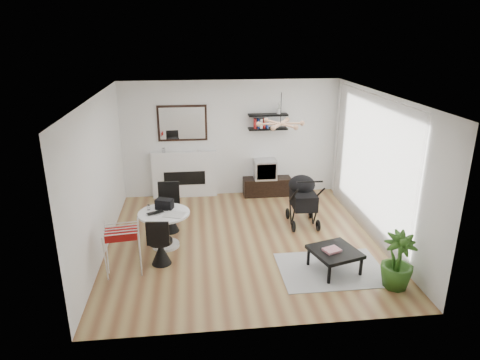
{
  "coord_description": "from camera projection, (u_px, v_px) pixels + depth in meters",
  "views": [
    {
      "loc": [
        -0.88,
        -7.15,
        3.74
      ],
      "look_at": [
        -0.02,
        0.4,
        1.07
      ],
      "focal_mm": 32.0,
      "sensor_mm": 36.0,
      "label": 1
    }
  ],
  "objects": [
    {
      "name": "black_bag",
      "position": [
        164.0,
        204.0,
        7.74
      ],
      "size": [
        0.35,
        0.27,
        0.18
      ],
      "primitive_type": "cube",
      "rotation": [
        0.0,
        0.0,
        -0.34
      ],
      "color": "black",
      "rests_on": "dining_table"
    },
    {
      "name": "wall_left",
      "position": [
        99.0,
        178.0,
        7.32
      ],
      "size": [
        0.0,
        5.0,
        5.0
      ],
      "primitive_type": "plane",
      "rotation": [
        1.57,
        0.0,
        1.57
      ],
      "color": "white",
      "rests_on": "floor"
    },
    {
      "name": "potted_plant",
      "position": [
        398.0,
        261.0,
        6.45
      ],
      "size": [
        0.52,
        0.52,
        0.89
      ],
      "primitive_type": "imported",
      "rotation": [
        0.0,
        0.0,
        -0.03
      ],
      "color": "#295317",
      "rests_on": "floor"
    },
    {
      "name": "drying_rack",
      "position": [
        123.0,
        250.0,
        6.78
      ],
      "size": [
        0.62,
        0.59,
        0.84
      ],
      "rotation": [
        0.0,
        0.0,
        0.13
      ],
      "color": "white",
      "rests_on": "floor"
    },
    {
      "name": "laptop",
      "position": [
        156.0,
        214.0,
        7.52
      ],
      "size": [
        0.35,
        0.31,
        0.02
      ],
      "primitive_type": "imported",
      "rotation": [
        0.0,
        0.0,
        0.48
      ],
      "color": "black",
      "rests_on": "dining_table"
    },
    {
      "name": "crt_tv",
      "position": [
        265.0,
        169.0,
        10.05
      ],
      "size": [
        0.52,
        0.45,
        0.45
      ],
      "color": "silver",
      "rests_on": "tv_console"
    },
    {
      "name": "newspaper",
      "position": [
        175.0,
        215.0,
        7.5
      ],
      "size": [
        0.43,
        0.39,
        0.01
      ],
      "primitive_type": "cube",
      "rotation": [
        0.0,
        0.0,
        -0.36
      ],
      "color": "silver",
      "rests_on": "dining_table"
    },
    {
      "name": "tv_console",
      "position": [
        267.0,
        186.0,
        10.2
      ],
      "size": [
        1.13,
        0.4,
        0.42
      ],
      "primitive_type": "cube",
      "color": "black",
      "rests_on": "floor"
    },
    {
      "name": "chair_far",
      "position": [
        169.0,
        216.0,
        8.34
      ],
      "size": [
        0.46,
        0.46,
        0.96
      ],
      "rotation": [
        0.0,
        0.0,
        -0.04
      ],
      "color": "black",
      "rests_on": "floor"
    },
    {
      "name": "sheer_curtain",
      "position": [
        369.0,
        165.0,
        8.03
      ],
      "size": [
        0.04,
        3.6,
        2.6
      ],
      "primitive_type": "cube",
      "color": "white",
      "rests_on": "wall_right"
    },
    {
      "name": "wall_back",
      "position": [
        231.0,
        139.0,
        9.93
      ],
      "size": [
        5.0,
        0.0,
        5.0
      ],
      "primitive_type": "plane",
      "rotation": [
        1.57,
        0.0,
        0.0
      ],
      "color": "white",
      "rests_on": "floor"
    },
    {
      "name": "rug",
      "position": [
        331.0,
        269.0,
        7.06
      ],
      "size": [
        1.71,
        1.23,
        0.01
      ],
      "primitive_type": "cube",
      "color": "#A8A8A8",
      "rests_on": "floor"
    },
    {
      "name": "coffee_table",
      "position": [
        335.0,
        252.0,
        6.93
      ],
      "size": [
        0.88,
        0.88,
        0.36
      ],
      "rotation": [
        0.0,
        0.0,
        0.29
      ],
      "color": "black",
      "rests_on": "rug"
    },
    {
      "name": "ceiling",
      "position": [
        244.0,
        96.0,
        7.14
      ],
      "size": [
        5.0,
        5.0,
        0.0
      ],
      "primitive_type": "plane",
      "color": "white",
      "rests_on": "wall_back"
    },
    {
      "name": "wall_right",
      "position": [
        379.0,
        168.0,
        7.85
      ],
      "size": [
        0.0,
        5.0,
        5.0
      ],
      "primitive_type": "plane",
      "rotation": [
        1.57,
        0.0,
        -1.57
      ],
      "color": "white",
      "rests_on": "floor"
    },
    {
      "name": "shelf_upper",
      "position": [
        268.0,
        115.0,
        9.71
      ],
      "size": [
        0.9,
        0.25,
        0.04
      ],
      "primitive_type": "cube",
      "color": "black",
      "rests_on": "wall_back"
    },
    {
      "name": "stroller",
      "position": [
        303.0,
        201.0,
        8.63
      ],
      "size": [
        0.57,
        0.92,
        1.1
      ],
      "rotation": [
        0.0,
        0.0,
        -0.03
      ],
      "color": "black",
      "rests_on": "floor"
    },
    {
      "name": "fireplace",
      "position": [
        184.0,
        169.0,
        9.96
      ],
      "size": [
        1.5,
        0.17,
        2.16
      ],
      "color": "white",
      "rests_on": "floor"
    },
    {
      "name": "dining_table",
      "position": [
        165.0,
        224.0,
        7.68
      ],
      "size": [
        0.92,
        0.92,
        0.67
      ],
      "color": "white",
      "rests_on": "floor"
    },
    {
      "name": "magazines",
      "position": [
        332.0,
        250.0,
        6.88
      ],
      "size": [
        0.31,
        0.28,
        0.04
      ],
      "primitive_type": "cube",
      "rotation": [
        0.0,
        0.0,
        0.35
      ],
      "color": "#C03046",
      "rests_on": "coffee_table"
    },
    {
      "name": "shelf_lower",
      "position": [
        268.0,
        129.0,
        9.81
      ],
      "size": [
        0.9,
        0.25,
        0.04
      ],
      "primitive_type": "cube",
      "color": "black",
      "rests_on": "wall_back"
    },
    {
      "name": "drinking_glass",
      "position": [
        149.0,
        207.0,
        7.7
      ],
      "size": [
        0.06,
        0.06,
        0.09
      ],
      "primitive_type": "cylinder",
      "color": "white",
      "rests_on": "dining_table"
    },
    {
      "name": "pendant_lamp",
      "position": [
        280.0,
        124.0,
        7.68
      ],
      "size": [
        0.9,
        0.9,
        0.1
      ],
      "primitive_type": null,
      "color": "tan",
      "rests_on": "ceiling"
    },
    {
      "name": "chair_near",
      "position": [
        161.0,
        250.0,
        7.15
      ],
      "size": [
        0.41,
        0.42,
        0.86
      ],
      "rotation": [
        0.0,
        0.0,
        3.05
      ],
      "color": "black",
      "rests_on": "floor"
    },
    {
      "name": "floor",
      "position": [
        244.0,
        241.0,
        8.03
      ],
      "size": [
        5.0,
        5.0,
        0.0
      ],
      "primitive_type": "plane",
      "color": "brown",
      "rests_on": "ground"
    }
  ]
}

